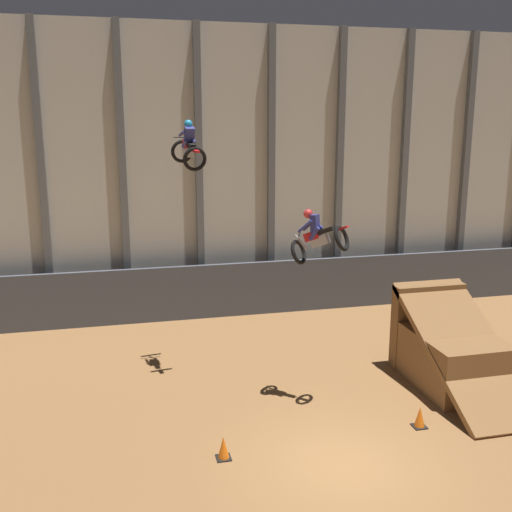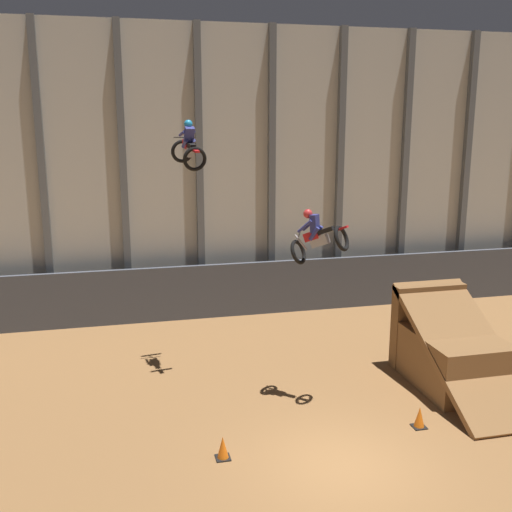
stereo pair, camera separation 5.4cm
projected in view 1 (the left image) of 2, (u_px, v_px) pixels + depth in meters
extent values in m
plane|color=olive|center=(342.00, 466.00, 14.24)|extent=(60.00, 60.00, 0.00)
cube|color=beige|center=(235.00, 172.00, 24.93)|extent=(32.00, 0.12, 11.80)
cube|color=slate|center=(42.00, 177.00, 23.01)|extent=(0.28, 0.28, 11.80)
cube|color=slate|center=(123.00, 175.00, 23.70)|extent=(0.28, 0.28, 11.80)
cube|color=slate|center=(199.00, 174.00, 24.39)|extent=(0.28, 0.28, 11.80)
cube|color=slate|center=(271.00, 172.00, 25.08)|extent=(0.28, 0.28, 11.80)
cube|color=slate|center=(339.00, 171.00, 25.77)|extent=(0.28, 0.28, 11.80)
cube|color=slate|center=(404.00, 169.00, 26.46)|extent=(0.28, 0.28, 11.80)
cube|color=slate|center=(465.00, 168.00, 27.15)|extent=(0.28, 0.28, 11.80)
cube|color=#474C56|center=(241.00, 289.00, 25.00)|extent=(31.36, 0.20, 2.25)
cube|color=brown|center=(450.00, 358.00, 18.58)|extent=(2.37, 3.51, 1.67)
cube|color=brown|center=(427.00, 325.00, 19.88)|extent=(2.42, 0.50, 2.78)
cube|color=olive|center=(465.00, 350.00, 17.74)|extent=(2.42, 5.11, 2.96)
torus|color=black|center=(182.00, 151.00, 19.03)|extent=(0.75, 0.30, 0.74)
torus|color=black|center=(195.00, 159.00, 17.81)|extent=(0.75, 0.30, 0.74)
cube|color=#B7B7BC|center=(189.00, 152.00, 18.34)|extent=(0.26, 0.57, 0.34)
cube|color=red|center=(187.00, 144.00, 18.42)|extent=(0.27, 0.49, 0.29)
cube|color=black|center=(191.00, 145.00, 18.07)|extent=(0.25, 0.59, 0.18)
cube|color=red|center=(196.00, 151.00, 17.64)|extent=(0.19, 0.38, 0.10)
cylinder|color=#B7B7BC|center=(184.00, 145.00, 18.79)|extent=(0.09, 0.21, 0.55)
cylinder|color=black|center=(184.00, 137.00, 18.68)|extent=(0.66, 0.06, 0.04)
cube|color=navy|center=(189.00, 135.00, 18.15)|extent=(0.33, 0.41, 0.53)
sphere|color=#2393CC|center=(188.00, 124.00, 18.13)|extent=(0.30, 0.32, 0.29)
cylinder|color=navy|center=(185.00, 144.00, 18.24)|extent=(0.17, 0.43, 0.30)
cylinder|color=navy|center=(192.00, 143.00, 18.33)|extent=(0.17, 0.43, 0.30)
cylinder|color=navy|center=(182.00, 133.00, 18.29)|extent=(0.16, 0.53, 0.20)
cylinder|color=navy|center=(192.00, 133.00, 18.41)|extent=(0.16, 0.53, 0.20)
torus|color=black|center=(298.00, 252.00, 17.05)|extent=(0.77, 0.79, 0.72)
torus|color=black|center=(342.00, 238.00, 16.31)|extent=(0.77, 0.79, 0.72)
cube|color=#B7B7BC|center=(320.00, 241.00, 16.65)|extent=(0.55, 0.53, 0.45)
cube|color=red|center=(312.00, 236.00, 16.74)|extent=(0.50, 0.49, 0.39)
cube|color=black|center=(324.00, 231.00, 16.52)|extent=(0.52, 0.50, 0.32)
cube|color=red|center=(342.00, 228.00, 16.25)|extent=(0.36, 0.35, 0.19)
cylinder|color=#B7B7BC|center=(301.00, 242.00, 16.95)|extent=(0.35, 0.33, 0.43)
cylinder|color=black|center=(300.00, 234.00, 16.92)|extent=(0.27, 0.63, 0.04)
cube|color=navy|center=(315.00, 224.00, 16.62)|extent=(0.35, 0.35, 0.51)
sphere|color=red|center=(308.00, 214.00, 16.67)|extent=(0.42, 0.42, 0.34)
cylinder|color=navy|center=(314.00, 234.00, 16.56)|extent=(0.31, 0.30, 0.41)
cylinder|color=navy|center=(318.00, 232.00, 16.76)|extent=(0.31, 0.30, 0.41)
cylinder|color=navy|center=(305.00, 226.00, 16.61)|extent=(0.38, 0.36, 0.41)
cylinder|color=navy|center=(310.00, 224.00, 16.88)|extent=(0.38, 0.36, 0.41)
cube|color=black|center=(224.00, 458.00, 14.57)|extent=(0.36, 0.36, 0.03)
cone|color=orange|center=(223.00, 447.00, 14.50)|extent=(0.28, 0.28, 0.55)
cube|color=black|center=(419.00, 426.00, 16.06)|extent=(0.36, 0.36, 0.03)
cone|color=orange|center=(420.00, 416.00, 15.99)|extent=(0.28, 0.28, 0.55)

